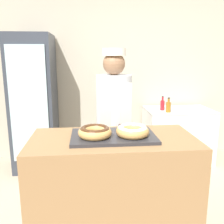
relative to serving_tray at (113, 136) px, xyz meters
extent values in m
cube|color=#BCB29E|center=(0.00, 2.13, 0.37)|extent=(8.00, 0.06, 2.70)
cube|color=#997047|center=(0.00, 0.00, -0.50)|extent=(1.27, 0.64, 0.97)
cube|color=#2D2D33|center=(0.00, 0.00, 0.00)|extent=(0.64, 0.40, 0.02)
torus|color=tan|center=(-0.14, -0.04, 0.05)|extent=(0.25, 0.25, 0.07)
torus|color=#472814|center=(-0.14, -0.04, 0.07)|extent=(0.22, 0.22, 0.04)
torus|color=tan|center=(0.14, -0.04, 0.05)|extent=(0.25, 0.25, 0.07)
torus|color=white|center=(0.14, -0.04, 0.07)|extent=(0.22, 0.22, 0.04)
cube|color=black|center=(-0.11, 0.14, 0.03)|extent=(0.09, 0.09, 0.03)
cube|color=black|center=(0.11, 0.14, 0.03)|extent=(0.09, 0.09, 0.03)
cylinder|color=#4C4C51|center=(0.07, 0.64, -0.58)|extent=(0.26, 0.26, 0.80)
cylinder|color=silver|center=(0.07, 0.64, 0.12)|extent=(0.36, 0.36, 0.60)
cube|color=silver|center=(0.07, 0.47, -0.27)|extent=(0.30, 0.02, 1.26)
sphere|color=#936B4C|center=(0.07, 0.64, 0.53)|extent=(0.22, 0.22, 0.22)
cylinder|color=white|center=(0.07, 0.64, 0.64)|extent=(0.23, 0.23, 0.07)
cube|color=#333842|center=(-0.94, 1.74, -0.05)|extent=(0.58, 0.67, 1.88)
cube|color=silver|center=(-0.94, 1.39, -0.01)|extent=(0.47, 0.02, 1.50)
cube|color=white|center=(1.17, 1.74, -0.58)|extent=(0.97, 0.64, 0.81)
cube|color=gray|center=(1.17, 1.74, -0.19)|extent=(0.97, 0.64, 0.01)
cylinder|color=red|center=(0.90, 1.70, -0.10)|extent=(0.06, 0.06, 0.14)
cylinder|color=red|center=(0.90, 1.70, -0.01)|extent=(0.03, 0.03, 0.05)
cylinder|color=black|center=(0.90, 1.70, 0.03)|extent=(0.03, 0.03, 0.01)
cylinder|color=#99661E|center=(0.94, 1.55, -0.10)|extent=(0.07, 0.07, 0.14)
cylinder|color=#99661E|center=(0.94, 1.55, -0.01)|extent=(0.03, 0.03, 0.06)
cylinder|color=black|center=(0.94, 1.55, 0.03)|extent=(0.03, 0.03, 0.01)
camera|label=1|loc=(-0.19, -1.81, 0.60)|focal=40.00mm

